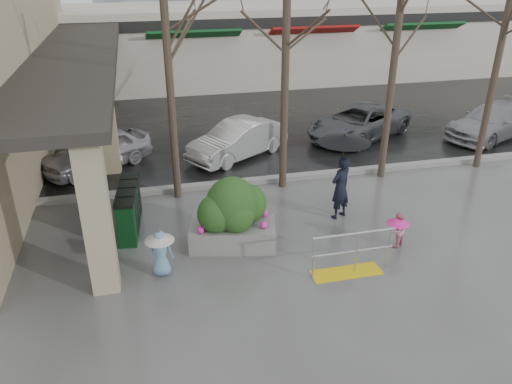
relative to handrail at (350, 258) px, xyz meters
name	(u,v)px	position (x,y,z in m)	size (l,w,h in m)	color
ground	(276,252)	(-1.36, 1.20, -0.38)	(120.00, 120.00, 0.00)	#51514F
street_asphalt	(182,68)	(-1.36, 23.20, -0.37)	(120.00, 36.00, 0.01)	black
curb	(242,182)	(-1.36, 5.20, -0.30)	(120.00, 0.30, 0.15)	gray
canopy_slab	(73,49)	(-6.16, 9.20, 3.25)	(2.80, 18.00, 0.25)	#2D2823
pillar_front	(96,215)	(-5.26, 0.70, 1.37)	(0.55, 0.55, 3.50)	tan
pillar_back	(106,120)	(-5.26, 7.20, 1.37)	(0.55, 0.55, 3.50)	tan
storefront_row	(224,44)	(0.64, 19.17, 1.64)	(34.00, 6.74, 4.00)	beige
handrail	(350,258)	(0.00, 0.00, 0.00)	(1.90, 0.50, 1.03)	yellow
tree_west	(165,15)	(-3.36, 4.80, 4.71)	(3.20, 3.20, 6.80)	#382B21
tree_midwest	(287,6)	(-0.16, 4.80, 4.86)	(3.20, 3.20, 7.00)	#382B21
tree_mideast	(399,17)	(3.14, 4.80, 4.48)	(3.20, 3.20, 6.50)	#382B21
woman	(342,168)	(0.76, 2.53, 1.08)	(1.37, 1.37, 2.38)	black
child_pink	(398,227)	(1.55, 0.79, 0.15)	(0.55, 0.55, 0.90)	pink
child_blue	(160,249)	(-4.08, 0.92, 0.28)	(0.66, 0.66, 1.09)	#6695B6
planter	(233,214)	(-2.30, 1.78, 0.48)	(2.23, 1.45, 1.80)	slate
news_boxes	(129,208)	(-4.73, 3.21, 0.20)	(0.65, 2.10, 1.16)	#0D3A18
car_a	(97,150)	(-5.72, 7.59, 0.25)	(1.49, 3.70, 1.26)	#ACABB0
car_b	(238,140)	(-1.00, 7.53, 0.25)	(1.33, 3.82, 1.26)	silver
car_c	(359,122)	(3.94, 8.42, 0.25)	(2.09, 4.53, 1.26)	#585B5F
car_d	(493,121)	(9.02, 7.32, 0.25)	(1.77, 4.34, 1.26)	#9E9EA3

